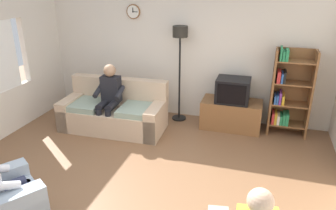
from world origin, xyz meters
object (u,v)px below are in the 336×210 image
(tv_stand, at_px, (231,114))
(person_on_couch, at_px, (109,95))
(bookshelf, at_px, (288,93))
(couch, at_px, (114,113))
(tv, at_px, (233,90))
(floor_lamp, at_px, (180,48))

(tv_stand, distance_m, person_on_couch, 2.30)
(bookshelf, xyz_separation_m, person_on_couch, (-3.08, -0.84, -0.07))
(tv_stand, relative_size, bookshelf, 0.69)
(tv_stand, bearing_deg, couch, -162.68)
(couch, height_order, tv, tv)
(tv, height_order, person_on_couch, person_on_couch)
(tv_stand, height_order, tv, tv)
(bookshelf, bearing_deg, floor_lamp, 179.25)
(couch, relative_size, tv_stand, 1.75)
(tv_stand, bearing_deg, bookshelf, 4.37)
(bookshelf, relative_size, person_on_couch, 1.28)
(couch, xyz_separation_m, tv, (2.10, 0.63, 0.45))
(tv, distance_m, bookshelf, 0.96)
(tv_stand, xyz_separation_m, tv, (0.00, -0.02, 0.49))
(tv, bearing_deg, couch, -163.29)
(couch, bearing_deg, floor_lamp, 35.42)
(tv_stand, xyz_separation_m, bookshelf, (0.95, 0.07, 0.50))
(tv_stand, relative_size, person_on_couch, 0.89)
(bookshelf, height_order, person_on_couch, bookshelf)
(person_on_couch, bearing_deg, tv, 19.22)
(couch, relative_size, person_on_couch, 1.55)
(couch, relative_size, bookshelf, 1.22)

